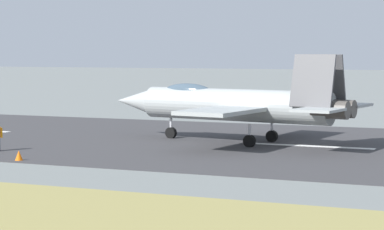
% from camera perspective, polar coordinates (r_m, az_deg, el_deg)
% --- Properties ---
extents(ground_plane, '(400.00, 400.00, 0.00)m').
position_cam_1_polar(ground_plane, '(49.32, 7.84, -2.23)').
color(ground_plane, slate).
extents(runway_strip, '(240.00, 26.00, 0.02)m').
position_cam_1_polar(runway_strip, '(49.32, 7.86, -2.22)').
color(runway_strip, '#383739').
rests_on(runway_strip, ground).
extents(fighter_jet, '(17.72, 13.58, 5.70)m').
position_cam_1_polar(fighter_jet, '(50.39, 3.03, 0.80)').
color(fighter_jet, '#9EA4A3').
rests_on(fighter_jet, ground).
extents(marker_cone_mid, '(0.44, 0.44, 0.55)m').
position_cam_1_polar(marker_cone_mid, '(43.29, -12.46, -2.90)').
color(marker_cone_mid, orange).
rests_on(marker_cone_mid, ground).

